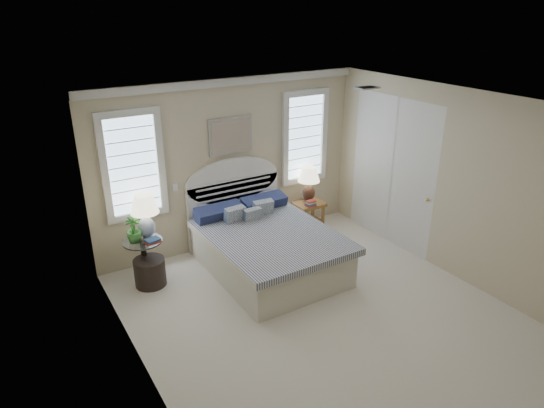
{
  "coord_description": "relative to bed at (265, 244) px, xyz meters",
  "views": [
    {
      "loc": [
        -3.27,
        -4.09,
        3.74
      ],
      "look_at": [
        -0.15,
        1.0,
        1.23
      ],
      "focal_mm": 32.0,
      "sensor_mm": 36.0,
      "label": 1
    }
  ],
  "objects": [
    {
      "name": "floor_pot",
      "position": [
        -1.64,
        0.42,
        -0.19
      ],
      "size": [
        0.5,
        0.5,
        0.4
      ],
      "primitive_type": "cylinder",
      "rotation": [
        0.0,
        0.0,
        -0.14
      ],
      "color": "black",
      "rests_on": "floor"
    },
    {
      "name": "switch_plate",
      "position": [
        -0.95,
        1.03,
        0.76
      ],
      "size": [
        0.08,
        0.01,
        0.12
      ],
      "primitive_type": "cube",
      "color": "silver",
      "rests_on": "wall_back"
    },
    {
      "name": "wall_back",
      "position": [
        0.0,
        1.04,
        0.96
      ],
      "size": [
        4.5,
        0.02,
        2.7
      ],
      "primitive_type": "cube",
      "color": "#C0B290",
      "rests_on": "floor"
    },
    {
      "name": "window_right",
      "position": [
        1.4,
        1.02,
        1.21
      ],
      "size": [
        0.9,
        0.06,
        1.6
      ],
      "primitive_type": "cube",
      "color": "#C9E6FF",
      "rests_on": "wall_back"
    },
    {
      "name": "books_right",
      "position": [
        1.24,
        0.56,
        0.19
      ],
      "size": [
        0.18,
        0.13,
        0.09
      ],
      "rotation": [
        0.0,
        0.0,
        -0.05
      ],
      "color": "#9D3027",
      "rests_on": "nightstand_right"
    },
    {
      "name": "closet_door",
      "position": [
        2.23,
        -0.26,
        0.81
      ],
      "size": [
        0.02,
        1.8,
        2.4
      ],
      "primitive_type": "cube",
      "color": "silver",
      "rests_on": "floor"
    },
    {
      "name": "lamp_left",
      "position": [
        -1.55,
        0.67,
        0.64
      ],
      "size": [
        0.42,
        0.42,
        0.65
      ],
      "rotation": [
        0.0,
        0.0,
        -0.06
      ],
      "color": "silver",
      "rests_on": "side_table_left"
    },
    {
      "name": "ceiling",
      "position": [
        0.0,
        -1.46,
        2.31
      ],
      "size": [
        4.5,
        5.0,
        0.01
      ],
      "primitive_type": "cube",
      "color": "silver",
      "rests_on": "wall_back"
    },
    {
      "name": "side_table_left",
      "position": [
        -1.65,
        0.59,
        0.0
      ],
      "size": [
        0.56,
        0.56,
        0.63
      ],
      "color": "black",
      "rests_on": "floor"
    },
    {
      "name": "painting",
      "position": [
        0.0,
        1.0,
        1.43
      ],
      "size": [
        0.74,
        0.04,
        0.58
      ],
      "primitive_type": "cube",
      "color": "silver",
      "rests_on": "wall_back"
    },
    {
      "name": "hvac_vent",
      "position": [
        1.2,
        -0.66,
        2.29
      ],
      "size": [
        0.3,
        0.2,
        0.02
      ],
      "primitive_type": "cube",
      "color": "#B2B2B2",
      "rests_on": "ceiling"
    },
    {
      "name": "bed",
      "position": [
        0.0,
        0.0,
        0.0
      ],
      "size": [
        1.72,
        2.28,
        1.47
      ],
      "color": "beige",
      "rests_on": "floor"
    },
    {
      "name": "crown_molding",
      "position": [
        0.0,
        1.0,
        2.25
      ],
      "size": [
        4.5,
        0.08,
        0.12
      ],
      "primitive_type": "cube",
      "color": "silver",
      "rests_on": "wall_back"
    },
    {
      "name": "books_left",
      "position": [
        -1.55,
        0.45,
        0.27
      ],
      "size": [
        0.23,
        0.18,
        0.06
      ],
      "rotation": [
        0.0,
        0.0,
        0.14
      ],
      "color": "#9D3027",
      "rests_on": "side_table_left"
    },
    {
      "name": "wall_right",
      "position": [
        2.25,
        -1.46,
        0.96
      ],
      "size": [
        0.02,
        5.0,
        2.7
      ],
      "primitive_type": "cube",
      "color": "#C0B290",
      "rests_on": "floor"
    },
    {
      "name": "floor",
      "position": [
        0.0,
        -1.46,
        -0.39
      ],
      "size": [
        4.5,
        5.0,
        0.01
      ],
      "primitive_type": "cube",
      "color": "beige",
      "rests_on": "ground"
    },
    {
      "name": "nightstand_right",
      "position": [
        1.3,
        0.69,
        0.0
      ],
      "size": [
        0.5,
        0.4,
        0.53
      ],
      "color": "#9F6C34",
      "rests_on": "floor"
    },
    {
      "name": "potted_plant",
      "position": [
        -1.75,
        0.61,
        0.43
      ],
      "size": [
        0.26,
        0.26,
        0.38
      ],
      "primitive_type": "imported",
      "rotation": [
        0.0,
        0.0,
        -0.25
      ],
      "color": "#316729",
      "rests_on": "side_table_left"
    },
    {
      "name": "lamp_right",
      "position": [
        1.35,
        0.78,
        0.52
      ],
      "size": [
        0.43,
        0.43,
        0.62
      ],
      "rotation": [
        0.0,
        0.0,
        0.16
      ],
      "color": "black",
      "rests_on": "nightstand_right"
    },
    {
      "name": "wall_left",
      "position": [
        -2.25,
        -1.46,
        0.96
      ],
      "size": [
        0.02,
        5.0,
        2.7
      ],
      "primitive_type": "cube",
      "color": "#C0B290",
      "rests_on": "floor"
    },
    {
      "name": "window_left",
      "position": [
        -1.55,
        1.02,
        1.21
      ],
      "size": [
        0.9,
        0.06,
        1.6
      ],
      "primitive_type": "cube",
      "color": "#C9E6FF",
      "rests_on": "wall_back"
    }
  ]
}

